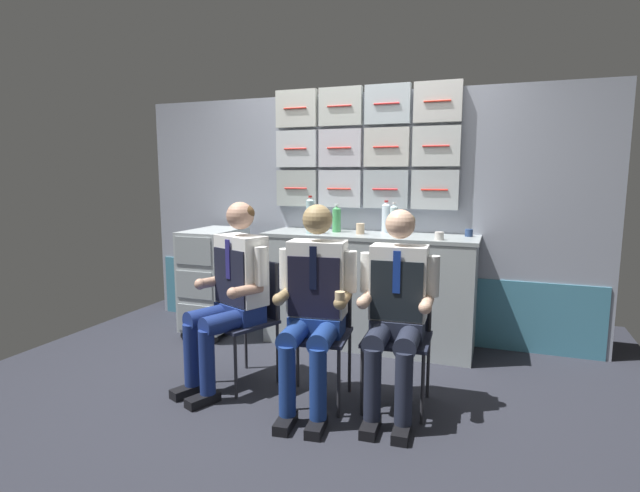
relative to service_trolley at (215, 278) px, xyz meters
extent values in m
cube|color=#262830|center=(1.19, -0.92, -0.53)|extent=(4.80, 4.80, 0.04)
cube|color=#979CAD|center=(1.19, 0.46, 0.57)|extent=(4.20, 0.06, 2.15)
cube|color=teal|center=(1.19, 0.43, -0.22)|extent=(4.12, 0.01, 0.59)
cube|color=#A9B1AD|center=(0.65, 0.40, 0.81)|extent=(0.39, 0.06, 0.33)
cylinder|color=red|center=(0.65, 0.36, 0.81)|extent=(0.22, 0.01, 0.01)
cube|color=silver|center=(1.07, 0.40, 0.81)|extent=(0.39, 0.06, 0.33)
cylinder|color=red|center=(1.07, 0.36, 0.81)|extent=(0.22, 0.01, 0.01)
cube|color=#AAB5BB|center=(1.49, 0.40, 0.81)|extent=(0.39, 0.06, 0.33)
cylinder|color=red|center=(1.49, 0.36, 0.81)|extent=(0.22, 0.01, 0.01)
cube|color=#B8BFC2|center=(1.90, 0.40, 0.81)|extent=(0.39, 0.06, 0.33)
cylinder|color=red|center=(1.90, 0.36, 0.81)|extent=(0.22, 0.01, 0.01)
cube|color=silver|center=(0.65, 0.40, 1.17)|extent=(0.39, 0.06, 0.33)
cylinder|color=red|center=(0.65, 0.36, 1.17)|extent=(0.22, 0.01, 0.01)
cube|color=silver|center=(1.07, 0.40, 1.17)|extent=(0.39, 0.06, 0.33)
cylinder|color=red|center=(1.07, 0.36, 1.17)|extent=(0.22, 0.01, 0.01)
cube|color=silver|center=(1.49, 0.40, 1.17)|extent=(0.39, 0.06, 0.33)
cylinder|color=red|center=(1.49, 0.36, 1.17)|extent=(0.22, 0.01, 0.01)
cube|color=silver|center=(1.90, 0.40, 1.17)|extent=(0.39, 0.06, 0.33)
cylinder|color=red|center=(1.90, 0.36, 1.17)|extent=(0.22, 0.01, 0.01)
cube|color=silver|center=(0.65, 0.40, 1.52)|extent=(0.39, 0.06, 0.33)
cylinder|color=red|center=(0.65, 0.36, 1.52)|extent=(0.22, 0.01, 0.01)
cube|color=silver|center=(1.07, 0.40, 1.52)|extent=(0.39, 0.06, 0.33)
cylinder|color=red|center=(1.07, 0.36, 1.52)|extent=(0.22, 0.01, 0.01)
cube|color=silver|center=(1.49, 0.40, 1.52)|extent=(0.39, 0.06, 0.33)
cylinder|color=red|center=(1.49, 0.36, 1.52)|extent=(0.22, 0.01, 0.01)
cube|color=silver|center=(1.90, 0.40, 1.52)|extent=(0.39, 0.06, 0.33)
cylinder|color=red|center=(1.90, 0.36, 1.52)|extent=(0.22, 0.01, 0.01)
cube|color=red|center=(1.45, 0.41, 1.58)|extent=(0.20, 0.02, 0.05)
cube|color=#A6AFB1|center=(1.40, 0.17, -0.05)|extent=(1.74, 0.52, 0.92)
cube|color=#97A0A1|center=(1.40, 0.17, 0.43)|extent=(1.78, 0.53, 0.03)
sphere|color=black|center=(-0.16, -0.27, -0.47)|extent=(0.07, 0.07, 0.07)
sphere|color=black|center=(0.16, -0.27, -0.47)|extent=(0.07, 0.07, 0.07)
sphere|color=black|center=(-0.16, 0.28, -0.47)|extent=(0.07, 0.07, 0.07)
sphere|color=black|center=(0.16, 0.28, -0.47)|extent=(0.07, 0.07, 0.07)
cube|color=#ADB7BA|center=(0.00, 0.00, 0.00)|extent=(0.40, 0.64, 0.89)
cube|color=#99A2A5|center=(0.00, -0.32, -0.29)|extent=(0.35, 0.01, 0.24)
cube|color=#99A2A5|center=(0.00, -0.32, 0.00)|extent=(0.35, 0.01, 0.24)
cube|color=#99A2A5|center=(0.00, -0.32, 0.30)|extent=(0.35, 0.01, 0.24)
cylinder|color=#28282D|center=(0.00, -0.30, 0.43)|extent=(0.32, 0.02, 0.02)
cylinder|color=#2D2D33|center=(0.54, -1.00, -0.30)|extent=(0.02, 0.02, 0.43)
cylinder|color=#2D2D33|center=(0.87, -1.14, -0.30)|extent=(0.02, 0.02, 0.43)
cylinder|color=#2D2D33|center=(0.68, -0.67, -0.30)|extent=(0.02, 0.02, 0.43)
cylinder|color=#2D2D33|center=(1.01, -0.81, -0.30)|extent=(0.02, 0.02, 0.43)
cube|color=#1D2132|center=(0.77, -0.90, -0.07)|extent=(0.53, 0.53, 0.02)
cube|color=#1D2132|center=(0.85, -0.73, 0.14)|extent=(0.35, 0.17, 0.40)
cylinder|color=#2D2D33|center=(0.68, -0.67, 0.14)|extent=(0.02, 0.02, 0.40)
cylinder|color=#2D2D33|center=(1.01, -0.81, 0.14)|extent=(0.02, 0.02, 0.40)
cube|color=black|center=(0.54, -1.21, -0.48)|extent=(0.17, 0.24, 0.06)
cube|color=black|center=(0.71, -1.28, -0.48)|extent=(0.17, 0.24, 0.06)
cylinder|color=navy|center=(0.55, -1.17, -0.24)|extent=(0.10, 0.10, 0.42)
cylinder|color=navy|center=(0.72, -1.25, -0.24)|extent=(0.10, 0.10, 0.42)
cylinder|color=navy|center=(0.62, -1.02, -0.01)|extent=(0.27, 0.39, 0.13)
cylinder|color=navy|center=(0.79, -1.09, -0.01)|extent=(0.27, 0.39, 0.13)
cube|color=navy|center=(0.77, -0.90, 0.00)|extent=(0.39, 0.32, 0.12)
cube|color=white|center=(0.78, -0.88, 0.29)|extent=(0.40, 0.32, 0.47)
cube|color=black|center=(0.74, -0.98, 0.26)|extent=(0.30, 0.14, 0.38)
cube|color=navy|center=(0.74, -0.99, 0.38)|extent=(0.04, 0.02, 0.26)
cylinder|color=white|center=(0.59, -0.80, 0.35)|extent=(0.08, 0.08, 0.26)
cylinder|color=tan|center=(0.57, -0.91, 0.20)|extent=(0.16, 0.24, 0.07)
sphere|color=tan|center=(0.53, -1.00, 0.20)|extent=(0.08, 0.08, 0.08)
cylinder|color=white|center=(0.97, -0.97, 0.35)|extent=(0.08, 0.08, 0.26)
cylinder|color=tan|center=(0.91, -1.06, 0.20)|extent=(0.16, 0.24, 0.07)
sphere|color=tan|center=(0.87, -1.15, 0.20)|extent=(0.08, 0.08, 0.08)
sphere|color=tan|center=(0.78, -0.88, 0.66)|extent=(0.19, 0.19, 0.19)
ellipsoid|color=brown|center=(0.79, -0.87, 0.68)|extent=(0.23, 0.23, 0.13)
cylinder|color=#2D2D33|center=(1.21, -1.18, -0.30)|extent=(0.02, 0.02, 0.43)
cylinder|color=#2D2D33|center=(1.57, -1.14, -0.30)|extent=(0.02, 0.02, 0.43)
cylinder|color=#2D2D33|center=(1.17, -0.83, -0.30)|extent=(0.02, 0.02, 0.43)
cylinder|color=#2D2D33|center=(1.53, -0.79, -0.30)|extent=(0.02, 0.02, 0.43)
cube|color=#1D2132|center=(1.37, -0.99, -0.07)|extent=(0.44, 0.44, 0.02)
cube|color=#1D2132|center=(1.35, -0.80, 0.14)|extent=(0.37, 0.07, 0.40)
cylinder|color=#2D2D33|center=(1.17, -0.83, 0.14)|extent=(0.02, 0.02, 0.40)
cylinder|color=#2D2D33|center=(1.53, -0.79, 0.14)|extent=(0.02, 0.02, 0.40)
cube|color=black|center=(1.32, -1.37, -0.48)|extent=(0.11, 0.23, 0.06)
cube|color=black|center=(1.50, -1.35, -0.48)|extent=(0.11, 0.23, 0.06)
cylinder|color=navy|center=(1.32, -1.33, -0.24)|extent=(0.10, 0.10, 0.42)
cylinder|color=navy|center=(1.50, -1.31, -0.24)|extent=(0.10, 0.10, 0.42)
cylinder|color=navy|center=(1.30, -1.16, -0.01)|extent=(0.17, 0.39, 0.13)
cylinder|color=navy|center=(1.48, -1.14, -0.01)|extent=(0.17, 0.39, 0.13)
cube|color=navy|center=(1.37, -0.99, 0.00)|extent=(0.35, 0.24, 0.12)
cube|color=white|center=(1.37, -0.97, 0.29)|extent=(0.37, 0.24, 0.47)
cube|color=black|center=(1.38, -1.07, 0.26)|extent=(0.32, 0.05, 0.38)
cube|color=black|center=(1.38, -1.07, 0.38)|extent=(0.04, 0.01, 0.26)
cylinder|color=white|center=(1.16, -0.99, 0.35)|extent=(0.08, 0.08, 0.26)
cylinder|color=#9C8156|center=(1.19, -1.09, 0.20)|extent=(0.09, 0.24, 0.07)
sphere|color=#9C8156|center=(1.21, -1.20, 0.20)|extent=(0.08, 0.08, 0.08)
cylinder|color=white|center=(1.57, -0.94, 0.35)|extent=(0.08, 0.08, 0.26)
cylinder|color=#9C8156|center=(1.56, -1.05, 0.20)|extent=(0.09, 0.24, 0.07)
sphere|color=#9C8156|center=(1.58, -1.15, 0.20)|extent=(0.08, 0.08, 0.08)
cylinder|color=tan|center=(1.58, -1.15, 0.24)|extent=(0.06, 0.06, 0.06)
sphere|color=#9C8156|center=(1.37, -0.97, 0.66)|extent=(0.19, 0.19, 0.19)
ellipsoid|color=gray|center=(1.37, -0.95, 0.68)|extent=(0.20, 0.19, 0.13)
cylinder|color=#2D2D33|center=(1.69, -1.07, -0.30)|extent=(0.02, 0.02, 0.43)
cylinder|color=#2D2D33|center=(2.05, -1.05, -0.30)|extent=(0.02, 0.02, 0.43)
cylinder|color=#2D2D33|center=(1.67, -0.71, -0.30)|extent=(0.02, 0.02, 0.43)
cylinder|color=#2D2D33|center=(2.03, -0.69, -0.30)|extent=(0.02, 0.02, 0.43)
cube|color=#1D2132|center=(1.86, -0.88, -0.07)|extent=(0.42, 0.42, 0.02)
cube|color=#1D2132|center=(1.85, -0.69, 0.14)|extent=(0.37, 0.05, 0.40)
cylinder|color=#2D2D33|center=(1.67, -0.71, 0.14)|extent=(0.02, 0.02, 0.40)
cylinder|color=#2D2D33|center=(2.03, -0.69, 0.14)|extent=(0.02, 0.02, 0.40)
cube|color=black|center=(1.79, -1.25, -0.48)|extent=(0.10, 0.22, 0.06)
cube|color=black|center=(1.97, -1.24, -0.48)|extent=(0.10, 0.22, 0.06)
cylinder|color=#1F2435|center=(1.79, -1.21, -0.24)|extent=(0.10, 0.10, 0.42)
cylinder|color=#1F2435|center=(1.97, -1.20, -0.24)|extent=(0.10, 0.10, 0.42)
cylinder|color=#1F2435|center=(1.78, -1.05, -0.01)|extent=(0.15, 0.37, 0.13)
cylinder|color=#1F2435|center=(1.96, -1.04, -0.01)|extent=(0.15, 0.37, 0.13)
cube|color=#1F2435|center=(1.86, -0.88, 0.00)|extent=(0.33, 0.22, 0.12)
cube|color=white|center=(1.86, -0.86, 0.29)|extent=(0.35, 0.21, 0.45)
cube|color=black|center=(1.87, -0.96, 0.25)|extent=(0.31, 0.03, 0.36)
cube|color=navy|center=(1.87, -0.97, 0.37)|extent=(0.04, 0.01, 0.25)
cylinder|color=white|center=(1.66, -0.87, 0.33)|extent=(0.08, 0.08, 0.25)
cylinder|color=#DBAC8E|center=(1.69, -0.97, 0.19)|extent=(0.08, 0.23, 0.07)
sphere|color=#DBAC8E|center=(1.69, -1.07, 0.19)|extent=(0.08, 0.08, 0.08)
cylinder|color=white|center=(2.06, -0.85, 0.33)|extent=(0.08, 0.08, 0.25)
cylinder|color=#DBAC8E|center=(2.05, -0.95, 0.19)|extent=(0.08, 0.23, 0.07)
sphere|color=#DBAC8E|center=(2.05, -1.05, 0.19)|extent=(0.08, 0.08, 0.08)
sphere|color=#DBAC8E|center=(1.86, -0.86, 0.64)|extent=(0.18, 0.18, 0.18)
ellipsoid|color=tan|center=(1.86, -0.85, 0.66)|extent=(0.18, 0.17, 0.13)
cylinder|color=silver|center=(1.51, 0.33, 0.56)|extent=(0.07, 0.07, 0.23)
cone|color=silver|center=(1.51, 0.33, 0.69)|extent=(0.07, 0.07, 0.02)
cylinder|color=red|center=(1.51, 0.33, 0.71)|extent=(0.03, 0.03, 0.02)
cylinder|color=silver|center=(0.92, 0.04, 0.58)|extent=(0.07, 0.07, 0.28)
cone|color=silver|center=(0.92, 0.04, 0.73)|extent=(0.07, 0.07, 0.02)
cylinder|color=red|center=(0.92, 0.04, 0.75)|extent=(0.03, 0.03, 0.02)
cylinder|color=silver|center=(1.59, 0.27, 0.56)|extent=(0.06, 0.06, 0.22)
cone|color=silver|center=(1.59, 0.27, 0.68)|extent=(0.06, 0.06, 0.02)
cylinder|color=silver|center=(1.59, 0.27, 0.70)|extent=(0.03, 0.03, 0.02)
cylinder|color=#46A15A|center=(1.10, 0.23, 0.54)|extent=(0.07, 0.07, 0.20)
cone|color=#46A15A|center=(1.10, 0.23, 0.66)|extent=(0.07, 0.07, 0.02)
cylinder|color=silver|center=(1.10, 0.23, 0.68)|extent=(0.03, 0.03, 0.02)
cylinder|color=tan|center=(1.33, 0.16, 0.49)|extent=(0.07, 0.07, 0.09)
cylinder|color=#382114|center=(1.33, 0.16, 0.53)|extent=(0.06, 0.06, 0.01)
cylinder|color=navy|center=(2.19, 0.30, 0.47)|extent=(0.06, 0.06, 0.06)
cylinder|color=#382114|center=(2.19, 0.30, 0.50)|extent=(0.05, 0.05, 0.01)
cylinder|color=silver|center=(1.99, 0.00, 0.47)|extent=(0.07, 0.07, 0.06)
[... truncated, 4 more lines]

